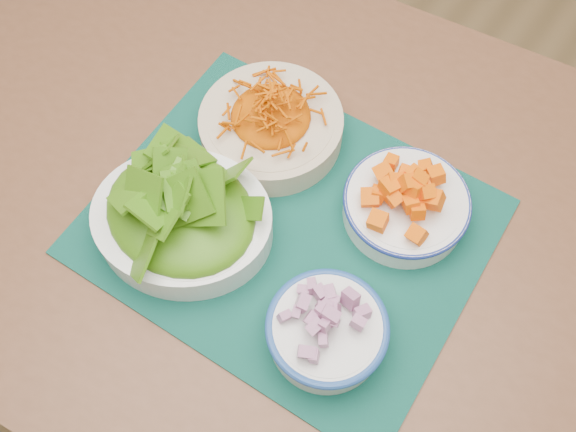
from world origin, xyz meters
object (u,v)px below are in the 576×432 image
at_px(table, 279,224).
at_px(squash_bowl, 407,201).
at_px(placemat, 288,226).
at_px(carrot_bowl, 271,122).
at_px(lettuce_bowl, 181,213).
at_px(onion_bowl, 327,329).

bearing_deg(table, squash_bowl, 18.43).
xyz_separation_m(table, squash_bowl, (0.16, 0.08, 0.13)).
height_order(placemat, squash_bowl, squash_bowl).
bearing_deg(carrot_bowl, lettuce_bowl, -91.14).
xyz_separation_m(table, lettuce_bowl, (-0.07, -0.12, 0.14)).
relative_size(carrot_bowl, squash_bowl, 1.26).
distance_m(placemat, onion_bowl, 0.18).
bearing_deg(placemat, table, 138.36).
height_order(table, squash_bowl, squash_bowl).
xyz_separation_m(placemat, lettuce_bowl, (-0.11, -0.09, 0.06)).
distance_m(table, placemat, 0.10).
bearing_deg(carrot_bowl, squash_bowl, 0.00).
height_order(placemat, lettuce_bowl, lettuce_bowl).
bearing_deg(lettuce_bowl, placemat, 14.30).
xyz_separation_m(table, placemat, (0.04, -0.03, 0.09)).
distance_m(squash_bowl, lettuce_bowl, 0.31).
height_order(table, onion_bowl, onion_bowl).
distance_m(placemat, squash_bowl, 0.17).
bearing_deg(carrot_bowl, placemat, -45.42).
height_order(table, carrot_bowl, carrot_bowl).
height_order(squash_bowl, onion_bowl, same).
bearing_deg(onion_bowl, lettuce_bowl, 176.37).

